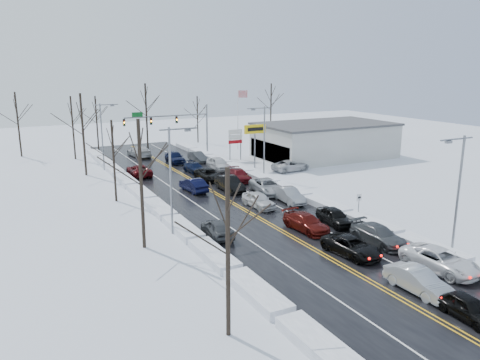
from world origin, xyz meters
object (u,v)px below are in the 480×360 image
tires_plus_sign (255,132)px  oncoming_car_0 (194,191)px  dealership_building (325,140)px  traffic_signal_mast (176,122)px  queued_car_0 (467,318)px  flagpole (239,115)px

tires_plus_sign → oncoming_car_0: bearing=-147.0°
dealership_building → oncoming_car_0: bearing=-158.8°
dealership_building → oncoming_car_0: (-25.81, -10.02, -2.66)m
traffic_signal_mast → queued_car_0: bearing=-92.0°
flagpole → oncoming_car_0: 28.44m
traffic_signal_mast → queued_car_0: size_ratio=3.37×
traffic_signal_mast → tires_plus_sign: size_ratio=2.21×
flagpole → dealership_building: bearing=-53.7°
traffic_signal_mast → flagpole: flagpole is taller
tires_plus_sign → flagpole: size_ratio=0.60×
flagpole → traffic_signal_mast: bearing=-170.3°
tires_plus_sign → oncoming_car_0: (-12.33, -8.01, -4.99)m
traffic_signal_mast → oncoming_car_0: traffic_signal_mast is taller
traffic_signal_mast → dealership_building: 23.01m
traffic_signal_mast → queued_car_0: (-1.86, -52.61, -5.48)m
flagpole → tires_plus_sign: bearing=-108.4°
queued_car_0 → dealership_building: bearing=65.3°
tires_plus_sign → oncoming_car_0: 15.53m
dealership_building → tires_plus_sign: bearing=-171.5°
oncoming_car_0 → traffic_signal_mast: bearing=-109.2°
tires_plus_sign → dealership_building: bearing=8.5°
tires_plus_sign → flagpole: (4.67, 14.01, 0.93)m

